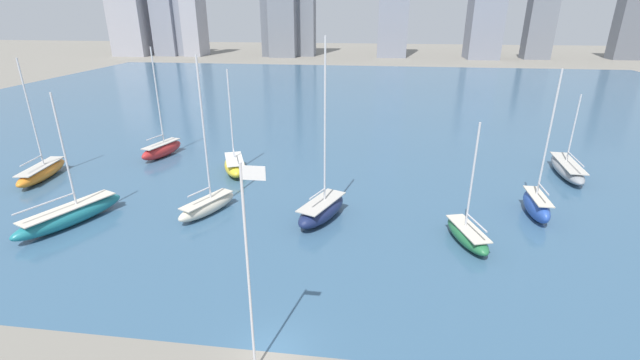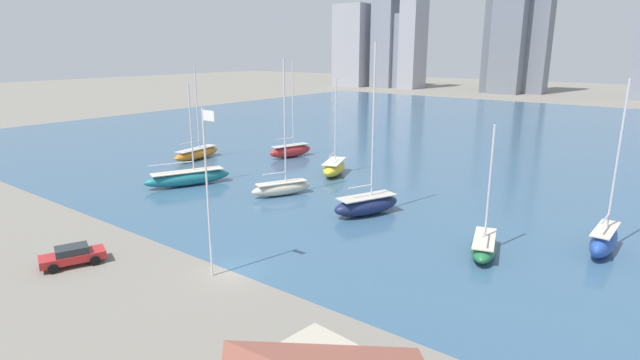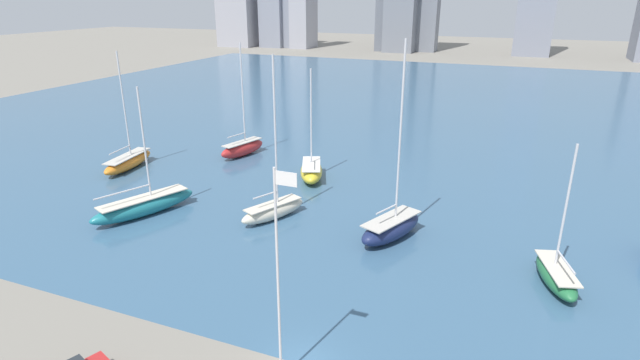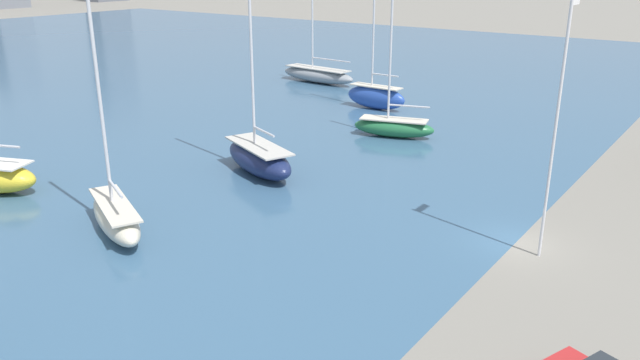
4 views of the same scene
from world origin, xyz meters
name	(u,v)px [view 4 (image 4 of 4)]	position (x,y,z in m)	size (l,w,h in m)	color
ground_plane	(515,243)	(0.00, 0.00, 0.00)	(500.00, 500.00, 0.00)	gray
flag_pole	(557,119)	(-0.64, -1.39, 6.69)	(1.24, 0.14, 12.39)	silver
sailboat_gray	(318,75)	(28.82, 33.14, 0.90)	(3.28, 10.23, 9.76)	gray
sailboat_cream	(115,214)	(-10.70, 17.31, 0.97)	(4.66, 7.28, 15.24)	beige
sailboat_green	(394,126)	(13.71, 14.70, 0.85)	(3.77, 6.73, 10.60)	#236B3D
sailboat_blue	(376,96)	(21.31, 20.93, 1.23)	(1.87, 6.18, 14.09)	#284CA8
sailboat_navy	(259,157)	(0.69, 17.45, 1.11)	(5.17, 7.86, 16.87)	#19234C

